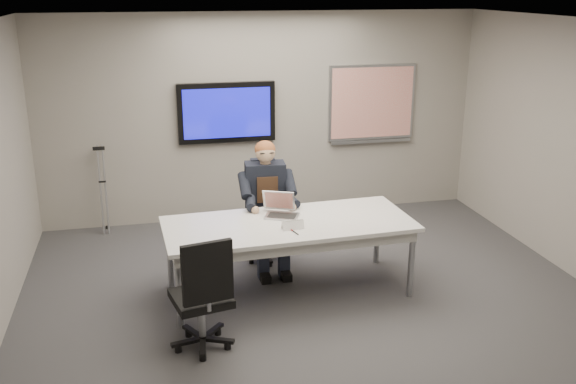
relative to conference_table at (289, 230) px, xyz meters
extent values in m
cube|color=#323235|center=(0.20, -0.58, -0.70)|extent=(6.00, 6.00, 0.02)
cube|color=white|center=(0.20, -0.58, 2.10)|extent=(6.00, 6.00, 0.02)
cube|color=gray|center=(0.20, 2.42, 0.70)|extent=(6.00, 0.02, 2.80)
cube|color=gray|center=(0.20, -3.58, 0.70)|extent=(6.00, 0.02, 2.80)
cube|color=white|center=(0.00, 0.00, 0.07)|extent=(2.61, 1.18, 0.04)
cube|color=beige|center=(0.00, 0.00, -0.02)|extent=(2.50, 1.07, 0.11)
cylinder|color=#979A9F|center=(-1.18, -0.50, -0.33)|extent=(0.06, 0.06, 0.75)
cylinder|color=#979A9F|center=(1.22, -0.39, -0.33)|extent=(0.06, 0.06, 0.75)
cylinder|color=#979A9F|center=(-1.22, 0.39, -0.33)|extent=(0.06, 0.06, 0.75)
cylinder|color=#979A9F|center=(1.18, 0.50, -0.33)|extent=(0.06, 0.06, 0.75)
cube|color=black|center=(-0.30, 2.37, 0.80)|extent=(1.30, 0.08, 0.80)
cube|color=#0D0E98|center=(-0.30, 2.32, 0.80)|extent=(1.16, 0.01, 0.66)
cube|color=#979A9F|center=(1.75, 2.39, 0.85)|extent=(1.25, 0.04, 1.05)
cube|color=white|center=(1.75, 2.37, 0.85)|extent=(1.18, 0.01, 0.98)
cube|color=#979A9F|center=(1.75, 2.36, 0.30)|extent=(1.18, 0.05, 0.04)
cylinder|color=#979A9F|center=(-0.08, 0.87, -0.45)|extent=(0.05, 0.05, 0.33)
cube|color=black|center=(-0.08, 0.87, -0.28)|extent=(0.51, 0.51, 0.06)
cube|color=black|center=(-0.03, 1.06, 0.02)|extent=(0.38, 0.14, 0.47)
cylinder|color=#979A9F|center=(-1.00, -0.89, -0.41)|extent=(0.06, 0.06, 0.38)
cube|color=black|center=(-1.00, -0.89, -0.22)|extent=(0.57, 0.57, 0.07)
cube|color=black|center=(-0.96, -1.12, 0.13)|extent=(0.44, 0.14, 0.55)
cube|color=black|center=(-0.08, 0.85, 0.19)|extent=(0.47, 0.29, 0.62)
cube|color=#382416|center=(-0.08, 0.71, 0.22)|extent=(0.24, 0.04, 0.30)
sphere|color=tan|center=(-0.08, 0.81, 0.63)|extent=(0.23, 0.23, 0.23)
ellipsoid|color=brown|center=(-0.08, 0.83, 0.66)|extent=(0.24, 0.24, 0.20)
cube|color=#BCBCBE|center=(-0.03, 0.17, 0.10)|extent=(0.41, 0.36, 0.02)
cube|color=black|center=(-0.03, 0.16, 0.11)|extent=(0.34, 0.27, 0.00)
cube|color=#BCBCBE|center=(-0.03, 0.33, 0.22)|extent=(0.35, 0.22, 0.23)
cube|color=#B22613|center=(-0.03, 0.32, 0.22)|extent=(0.30, 0.19, 0.19)
cylinder|color=black|center=(-0.01, -0.30, 0.10)|extent=(0.05, 0.15, 0.01)
camera|label=1|loc=(-1.39, -6.04, 2.44)|focal=40.00mm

